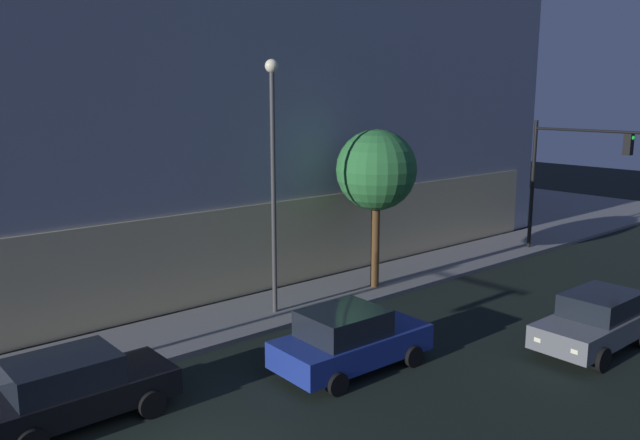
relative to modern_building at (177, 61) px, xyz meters
name	(u,v)px	position (x,y,z in m)	size (l,w,h in m)	color
modern_building	(177,61)	(0.00, 0.00, 0.00)	(29.49, 26.16, 18.57)	#4C4C51
traffic_light_far_corner	(567,164)	(10.27, -17.22, -4.89)	(0.35, 5.25, 6.12)	black
street_lamp_sidewalk	(273,159)	(-4.73, -15.10, -3.83)	(0.44, 0.44, 8.41)	#414141
sidewalk_tree	(376,171)	(-0.02, -15.21, -4.58)	(3.04, 3.04, 6.04)	brown
car_black	(74,388)	(-12.56, -17.95, -8.37)	(4.32, 2.09, 1.64)	black
car_blue	(350,339)	(-5.77, -19.93, -8.36)	(4.52, 2.28, 1.74)	navy
car_grey	(596,321)	(0.76, -23.62, -8.35)	(4.36, 2.07, 1.68)	slate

